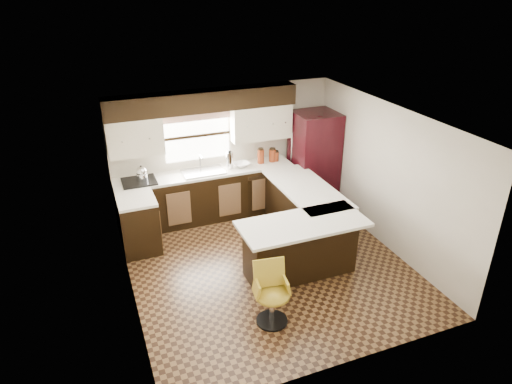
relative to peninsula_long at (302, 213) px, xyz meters
name	(u,v)px	position (x,y,z in m)	size (l,w,h in m)	color
floor	(268,265)	(-0.90, -0.62, -0.45)	(4.40, 4.40, 0.00)	#49301A
ceiling	(270,120)	(-0.90, -0.62, 1.95)	(4.40, 4.40, 0.00)	silver
wall_back	(224,150)	(-0.90, 1.58, 0.75)	(4.40, 4.40, 0.00)	beige
wall_front	(349,283)	(-0.90, -2.83, 0.75)	(4.40, 4.40, 0.00)	beige
wall_left	(124,224)	(-3.00, -0.62, 0.75)	(4.40, 4.40, 0.00)	beige
wall_right	(387,177)	(1.20, -0.62, 0.75)	(4.40, 4.40, 0.00)	beige
base_cab_back	(207,196)	(-1.35, 1.28, 0.00)	(3.30, 0.60, 0.90)	black
base_cab_left	(139,225)	(-2.70, 0.62, 0.00)	(0.60, 0.70, 0.90)	black
counter_back	(206,173)	(-1.35, 1.28, 0.47)	(3.30, 0.60, 0.04)	silver
counter_left	(136,200)	(-2.70, 0.62, 0.47)	(0.60, 0.70, 0.04)	silver
soffit	(203,101)	(-1.30, 1.40, 1.77)	(3.40, 0.35, 0.36)	black
upper_cab_left	(135,137)	(-2.52, 1.40, 1.27)	(0.94, 0.35, 0.64)	beige
upper_cab_right	(261,122)	(-0.22, 1.40, 1.27)	(1.14, 0.35, 0.64)	beige
window_pane	(197,136)	(-1.40, 1.56, 1.10)	(1.20, 0.02, 0.90)	white
valance	(197,115)	(-1.40, 1.52, 1.49)	(1.30, 0.06, 0.18)	#D19B93
sink	(203,172)	(-1.40, 1.25, 0.51)	(0.75, 0.45, 0.03)	#B2B2B7
dishwasher	(262,195)	(-0.35, 0.99, -0.02)	(0.58, 0.03, 0.78)	black
cooktop	(139,181)	(-2.55, 1.25, 0.51)	(0.58, 0.50, 0.03)	black
peninsula_long	(302,213)	(0.00, 0.00, 0.00)	(0.60, 1.95, 0.90)	black
peninsula_return	(300,248)	(-0.53, -0.97, 0.00)	(1.65, 0.60, 0.90)	black
counter_pen_long	(306,188)	(0.05, 0.00, 0.47)	(0.84, 1.95, 0.04)	silver
counter_pen_return	(303,224)	(-0.55, -1.06, 0.47)	(1.89, 0.84, 0.04)	silver
refrigerator	(314,160)	(0.78, 1.10, 0.49)	(0.80, 0.77, 1.88)	black
bar_chair	(272,295)	(-1.36, -1.84, -0.02)	(0.46, 0.46, 0.87)	gold
kettle	(142,173)	(-2.49, 1.26, 0.66)	(0.20, 0.20, 0.27)	silver
percolator	(230,160)	(-0.88, 1.28, 0.65)	(0.13, 0.13, 0.31)	silver
mixing_bowl	(241,165)	(-0.66, 1.28, 0.53)	(0.30, 0.30, 0.07)	white
canister_large	(261,156)	(-0.26, 1.30, 0.63)	(0.13, 0.13, 0.27)	maroon
canister_med	(272,155)	(-0.02, 1.30, 0.61)	(0.13, 0.13, 0.24)	maroon
canister_small	(276,156)	(0.05, 1.30, 0.59)	(0.12, 0.12, 0.18)	maroon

